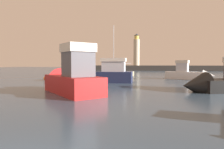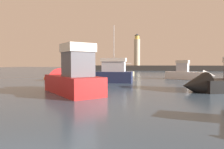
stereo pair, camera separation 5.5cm
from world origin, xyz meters
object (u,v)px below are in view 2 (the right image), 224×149
motorboat_4 (190,74)px  motorboat_5 (68,79)px  lighthouse (137,50)px  motorboat_3 (97,74)px  motorboat_0 (220,82)px  sailboat_moored (117,73)px  mooring_buoy (46,78)px

motorboat_4 → motorboat_5: (-12.95, -17.03, 0.26)m
lighthouse → motorboat_3: bearing=-91.5°
motorboat_0 → motorboat_5: (-13.09, -3.10, 0.33)m
motorboat_3 → sailboat_moored: 13.82m
motorboat_4 → motorboat_5: bearing=-127.2°
motorboat_5 → sailboat_moored: sailboat_moored is taller
motorboat_5 → mooring_buoy: bearing=129.3°
motorboat_4 → mooring_buoy: 22.09m
motorboat_0 → lighthouse: bearing=102.4°
motorboat_3 → motorboat_5: 9.63m
motorboat_3 → motorboat_5: bearing=-88.6°
motorboat_0 → sailboat_moored: (-13.17, 20.34, -0.32)m
motorboat_4 → motorboat_5: motorboat_5 is taller
motorboat_4 → sailboat_moored: size_ratio=0.74×
motorboat_3 → motorboat_5: size_ratio=1.17×
motorboat_3 → motorboat_4: motorboat_3 is taller
motorboat_5 → sailboat_moored: (-0.07, 23.44, -0.65)m
lighthouse → motorboat_5: size_ratio=1.49×
motorboat_4 → sailboat_moored: bearing=153.8°
motorboat_0 → motorboat_3: 14.85m
lighthouse → motorboat_3: lighthouse is taller
motorboat_0 → mooring_buoy: bearing=162.8°
motorboat_3 → motorboat_4: bearing=29.3°
motorboat_4 → mooring_buoy: motorboat_4 is taller
motorboat_3 → mooring_buoy: (-7.60, -0.05, -0.69)m
motorboat_0 → mooring_buoy: (-20.93, 6.49, -0.48)m
sailboat_moored → mooring_buoy: (-7.77, -13.86, -0.16)m
lighthouse → motorboat_5: bearing=-91.0°
motorboat_5 → mooring_buoy: 12.41m
lighthouse → sailboat_moored: (-1.06, -34.65, -7.04)m
motorboat_5 → lighthouse: bearing=89.0°
lighthouse → motorboat_3: size_ratio=1.27×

